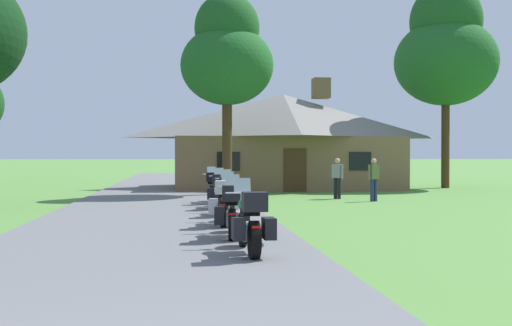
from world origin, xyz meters
TOP-DOWN VIEW (x-y plane):
  - ground_plane at (0.00, 20.00)m, footprint 500.00×500.00m
  - asphalt_driveway at (0.00, 18.00)m, footprint 6.40×80.00m
  - motorcycle_green_nearest_to_camera at (1.90, 7.34)m, footprint 0.75×2.08m
  - motorcycle_green_second_in_row at (1.78, 9.67)m, footprint 0.82×2.08m
  - motorcycle_green_third_in_row at (1.80, 12.03)m, footprint 0.89×2.08m
  - motorcycle_green_fourth_in_row at (2.01, 14.67)m, footprint 0.78×2.08m
  - motorcycle_silver_fifth_in_row at (1.93, 17.02)m, footprint 0.79×2.08m
  - motorcycle_white_farthest_in_row at (1.82, 19.34)m, footprint 0.66×2.08m
  - stone_lodge at (6.23, 30.31)m, footprint 12.29×7.61m
  - bystander_gray_shirt_near_lodge at (7.06, 21.68)m, footprint 0.40×0.44m
  - bystander_olive_shirt_beside_signpost at (8.12, 20.16)m, footprint 0.50×0.36m
  - tree_by_lodge_front at (2.75, 24.43)m, footprint 4.12×4.12m
  - tree_right_of_lodge at (15.05, 29.46)m, footprint 5.55×5.55m

SIDE VIEW (x-z plane):
  - ground_plane at x=0.00m, z-range 0.00..0.00m
  - asphalt_driveway at x=0.00m, z-range 0.00..0.06m
  - motorcycle_green_nearest_to_camera at x=1.90m, z-range -0.04..1.26m
  - motorcycle_green_second_in_row at x=1.78m, z-range -0.04..1.26m
  - motorcycle_green_third_in_row at x=1.80m, z-range -0.04..1.26m
  - motorcycle_green_fourth_in_row at x=2.01m, z-range -0.04..1.26m
  - motorcycle_silver_fifth_in_row at x=1.93m, z-range -0.04..1.26m
  - motorcycle_white_farthest_in_row at x=1.82m, z-range -0.03..1.27m
  - bystander_gray_shirt_near_lodge at x=7.06m, z-range 0.10..1.76m
  - bystander_olive_shirt_beside_signpost at x=8.12m, z-range 0.10..1.76m
  - stone_lodge at x=6.23m, z-range -0.37..5.61m
  - tree_by_lodge_front at x=2.75m, z-range 1.74..10.69m
  - tree_right_of_lodge at x=15.05m, z-range 1.92..13.08m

